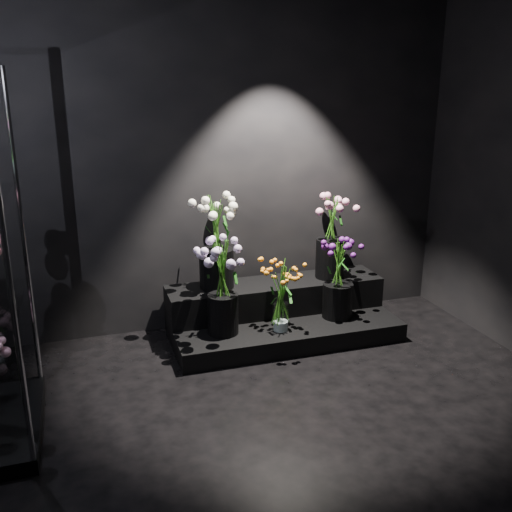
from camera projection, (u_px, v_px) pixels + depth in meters
name	position (u px, v px, depth m)	size (l,w,h in m)	color
floor	(310.00, 460.00, 3.13)	(4.00, 4.00, 0.00)	black
wall_back	(218.00, 159.00, 4.54)	(4.00, 4.00, 0.00)	black
display_riser	(279.00, 313.00, 4.70)	(1.80, 0.80, 0.40)	black
bouquet_orange_bells	(281.00, 295.00, 4.32)	(0.33, 0.33, 0.56)	white
bouquet_lilac	(222.00, 280.00, 4.24)	(0.50, 0.50, 0.72)	black
bouquet_purple	(339.00, 274.00, 4.56)	(0.38, 0.38, 0.67)	black
bouquet_cream_roses	(216.00, 238.00, 4.49)	(0.48, 0.48, 0.74)	black
bouquet_pink_roses	(331.00, 231.00, 4.73)	(0.37, 0.37, 0.70)	black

